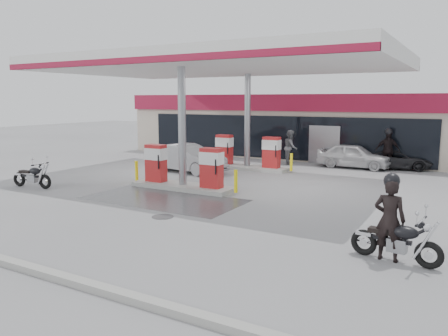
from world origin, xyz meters
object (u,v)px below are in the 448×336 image
object	(u,v)px
parked_car_left	(168,141)
biker_walking	(388,150)
biker_main	(389,220)
parked_motorcycle	(32,177)
parked_car_right	(397,160)
pump_island_near	(183,172)
attendant	(291,147)
sedan_white	(354,156)
pump_island_far	(247,156)
main_motorcycle	(397,242)
hatchback_silver	(187,158)

from	to	relation	value
parked_car_left	biker_walking	distance (m)	16.52
biker_main	parked_motorcycle	world-z (taller)	biker_main
biker_main	parked_car_right	xyz separation A→B (m)	(-1.87, 14.45, -0.46)
pump_island_near	attendant	size ratio (longest dim) A/B	2.61
sedan_white	biker_walking	size ratio (longest dim) A/B	1.88
parked_car_left	parked_car_right	xyz separation A→B (m)	(16.71, -2.00, -0.03)
pump_island_far	attendant	distance (m)	3.14
parked_car_right	main_motorcycle	bearing A→B (deg)	177.42
main_motorcycle	biker_walking	xyz separation A→B (m)	(-2.48, 13.84, 0.56)
hatchback_silver	parked_car_right	distance (m)	11.23
pump_island_near	pump_island_far	size ratio (longest dim) A/B	1.00
hatchback_silver	biker_walking	size ratio (longest dim) A/B	2.10
main_motorcycle	parked_motorcycle	size ratio (longest dim) A/B	1.01
pump_island_far	biker_walking	world-z (taller)	biker_walking
pump_island_far	biker_main	size ratio (longest dim) A/B	2.67
pump_island_near	sedan_white	bearing A→B (deg)	62.09
pump_island_near	parked_motorcycle	xyz separation A→B (m)	(-5.60, -2.99, -0.24)
main_motorcycle	parked_car_right	bearing A→B (deg)	105.72
biker_main	attendant	distance (m)	15.21
pump_island_far	parked_car_left	distance (m)	11.43
parked_car_left	parked_car_right	distance (m)	16.83
attendant	pump_island_far	bearing A→B (deg)	135.35
parked_car_right	hatchback_silver	bearing A→B (deg)	114.05
biker_main	pump_island_far	bearing A→B (deg)	-46.52
main_motorcycle	biker_walking	world-z (taller)	biker_walking
sedan_white	hatchback_silver	size ratio (longest dim) A/B	0.89
pump_island_near	parked_motorcycle	world-z (taller)	pump_island_near
attendant	parked_car_right	world-z (taller)	attendant
pump_island_near	main_motorcycle	world-z (taller)	pump_island_near
biker_main	parked_car_right	size ratio (longest dim) A/B	0.54
parked_car_right	pump_island_far	bearing A→B (deg)	109.11
parked_car_left	parked_car_right	bearing A→B (deg)	-117.30
pump_island_near	biker_walking	xyz separation A→B (m)	(6.57, 9.37, 0.32)
pump_island_far	parked_car_left	xyz separation A→B (m)	(-9.73, 6.00, -0.18)
parked_motorcycle	parked_car_left	size ratio (longest dim) A/B	0.57
parked_motorcycle	hatchback_silver	size ratio (longest dim) A/B	0.47
pump_island_far	parked_car_left	bearing A→B (deg)	148.34
hatchback_silver	parked_motorcycle	bearing A→B (deg)	161.17
sedan_white	attendant	distance (m)	3.52
pump_island_far	parked_car_right	size ratio (longest dim) A/B	1.43
pump_island_near	parked_car_right	distance (m)	12.20
pump_island_far	sedan_white	size ratio (longest dim) A/B	1.32
main_motorcycle	biker_main	size ratio (longest dim) A/B	1.08
parked_motorcycle	sedan_white	distance (m)	16.08
parked_motorcycle	parked_car_left	xyz separation A→B (m)	(-4.13, 14.99, 0.06)
hatchback_silver	parked_car_right	xyz separation A→B (m)	(9.22, 6.40, -0.22)
parked_car_left	hatchback_silver	bearing A→B (deg)	-158.77
pump_island_near	pump_island_far	distance (m)	6.00
sedan_white	parked_car_right	size ratio (longest dim) A/B	1.08
biker_walking	parked_motorcycle	bearing A→B (deg)	-149.51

